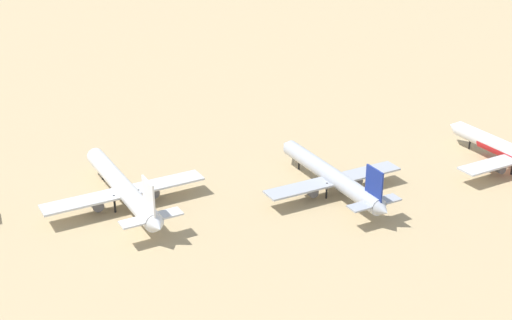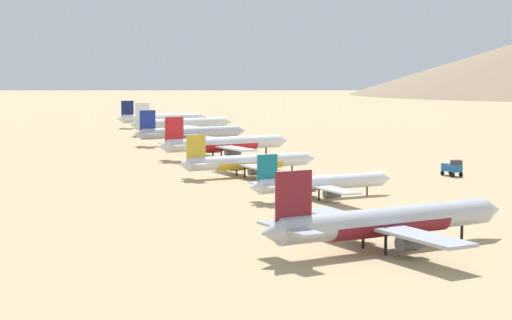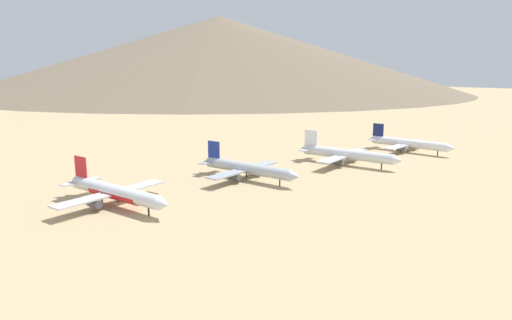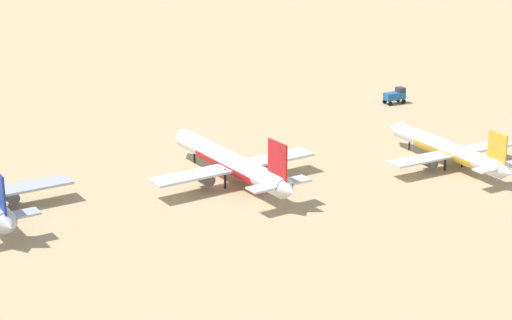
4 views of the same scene
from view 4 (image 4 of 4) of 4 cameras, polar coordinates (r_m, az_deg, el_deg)
The scene contains 4 objects.
ground_plane at distance 167.51m, azimuth -2.26°, elevation -1.56°, with size 1800.00×1800.00×0.00m, color tan.
parked_jet_2 at distance 180.25m, azimuth 11.93°, elevation 0.63°, with size 35.13×28.59×10.13m.
parked_jet_3 at distance 167.31m, azimuth -1.59°, elevation -0.15°, with size 41.03×33.52×11.85m.
service_truck at distance 224.79m, azimuth 8.72°, elevation 4.02°, with size 2.89×5.30×3.90m.
Camera 4 is at (-145.68, 59.57, 57.35)m, focal length 63.93 mm.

